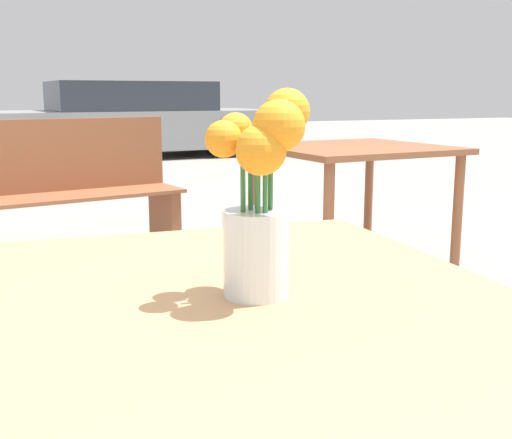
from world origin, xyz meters
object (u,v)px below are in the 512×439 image
Objects in this scene: flower_vase at (260,203)px; parked_car at (131,121)px; table_front at (234,358)px; bench_near at (2,193)px; table_back at (353,165)px.

parked_car is (1.85, 9.35, -0.27)m from flower_vase.
parked_car reaches higher than table_front.
parked_car is at bearing 72.17° from bench_near.
table_back is 7.30m from parked_car.
table_back is (1.42, 2.06, -0.21)m from flower_vase.
table_front is 0.23m from flower_vase.
table_back is 0.22× the size of parked_car.
bench_near is 0.44× the size of parked_car.
bench_near is at bearing 94.92° from table_front.
table_back is at bearing 54.52° from table_front.
bench_near reaches higher than table_back.
table_front is 1.03× the size of table_back.
table_back reaches higher than table_front.
flower_vase is 0.07× the size of parked_car.
table_back is (1.69, -0.70, 0.15)m from bench_near.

